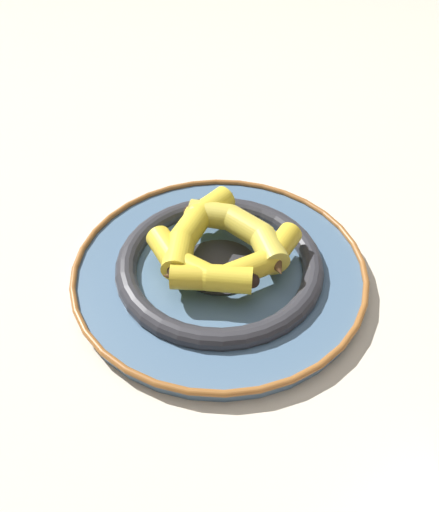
# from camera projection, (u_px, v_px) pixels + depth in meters

# --- Properties ---
(ground_plane) EXTENTS (2.80, 2.80, 0.00)m
(ground_plane) POSITION_uv_depth(u_px,v_px,m) (198.00, 279.00, 0.67)
(ground_plane) COLOR beige
(decorative_bowl) EXTENTS (0.39, 0.39, 0.03)m
(decorative_bowl) POSITION_uv_depth(u_px,v_px,m) (220.00, 267.00, 0.66)
(decorative_bowl) COLOR slate
(decorative_bowl) RESTS_ON ground_plane
(banana_a) EXTENTS (0.11, 0.18, 0.03)m
(banana_a) POSITION_uv_depth(u_px,v_px,m) (242.00, 265.00, 0.62)
(banana_a) COLOR gold
(banana_a) RESTS_ON decorative_bowl
(banana_b) EXTENTS (0.15, 0.14, 0.04)m
(banana_b) POSITION_uv_depth(u_px,v_px,m) (243.00, 231.00, 0.66)
(banana_b) COLOR gold
(banana_b) RESTS_ON decorative_bowl
(banana_c) EXTENTS (0.18, 0.11, 0.04)m
(banana_c) POSITION_uv_depth(u_px,v_px,m) (195.00, 228.00, 0.67)
(banana_c) COLOR yellow
(banana_c) RESTS_ON decorative_bowl
(banana_d) EXTENTS (0.12, 0.15, 0.03)m
(banana_d) POSITION_uv_depth(u_px,v_px,m) (192.00, 264.00, 0.62)
(banana_d) COLOR yellow
(banana_d) RESTS_ON decorative_bowl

